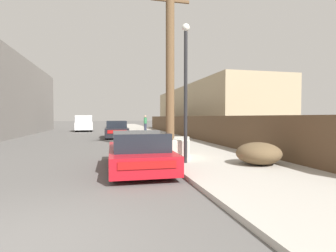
{
  "coord_description": "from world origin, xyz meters",
  "views": [
    {
      "loc": [
        1.15,
        -3.53,
        1.67
      ],
      "look_at": [
        3.68,
        7.09,
        1.29
      ],
      "focal_mm": 28.0,
      "sensor_mm": 36.0,
      "label": 1
    }
  ],
  "objects_px": {
    "street_lamp": "(186,83)",
    "pedestrian": "(145,123)",
    "utility_pole": "(170,66)",
    "parked_sports_car_red": "(139,152)",
    "discarded_fridge": "(182,148)",
    "brush_pile": "(259,153)",
    "car_parked_mid": "(116,130)",
    "pickup_truck": "(84,123)"
  },
  "relations": [
    {
      "from": "parked_sports_car_red",
      "to": "street_lamp",
      "type": "distance_m",
      "value": 2.78
    },
    {
      "from": "pickup_truck",
      "to": "brush_pile",
      "type": "bearing_deg",
      "value": 103.9
    },
    {
      "from": "discarded_fridge",
      "to": "pedestrian",
      "type": "height_order",
      "value": "pedestrian"
    },
    {
      "from": "discarded_fridge",
      "to": "brush_pile",
      "type": "distance_m",
      "value": 2.84
    },
    {
      "from": "discarded_fridge",
      "to": "car_parked_mid",
      "type": "bearing_deg",
      "value": 117.58
    },
    {
      "from": "parked_sports_car_red",
      "to": "utility_pole",
      "type": "distance_m",
      "value": 5.25
    },
    {
      "from": "discarded_fridge",
      "to": "car_parked_mid",
      "type": "distance_m",
      "value": 11.75
    },
    {
      "from": "pickup_truck",
      "to": "car_parked_mid",
      "type": "bearing_deg",
      "value": 104.07
    },
    {
      "from": "pickup_truck",
      "to": "brush_pile",
      "type": "xyz_separation_m",
      "value": [
        7.28,
        -24.43,
        -0.44
      ]
    },
    {
      "from": "car_parked_mid",
      "to": "brush_pile",
      "type": "bearing_deg",
      "value": -72.62
    },
    {
      "from": "discarded_fridge",
      "to": "street_lamp",
      "type": "bearing_deg",
      "value": -81.83
    },
    {
      "from": "discarded_fridge",
      "to": "parked_sports_car_red",
      "type": "distance_m",
      "value": 2.2
    },
    {
      "from": "utility_pole",
      "to": "brush_pile",
      "type": "distance_m",
      "value": 5.81
    },
    {
      "from": "car_parked_mid",
      "to": "parked_sports_car_red",
      "type": "bearing_deg",
      "value": -88.21
    },
    {
      "from": "car_parked_mid",
      "to": "street_lamp",
      "type": "xyz_separation_m",
      "value": [
        1.8,
        -12.7,
        2.18
      ]
    },
    {
      "from": "discarded_fridge",
      "to": "parked_sports_car_red",
      "type": "bearing_deg",
      "value": -126.76
    },
    {
      "from": "pickup_truck",
      "to": "brush_pile",
      "type": "height_order",
      "value": "pickup_truck"
    },
    {
      "from": "discarded_fridge",
      "to": "pickup_truck",
      "type": "bearing_deg",
      "value": 121.02
    },
    {
      "from": "pickup_truck",
      "to": "brush_pile",
      "type": "relative_size",
      "value": 3.71
    },
    {
      "from": "parked_sports_car_red",
      "to": "street_lamp",
      "type": "height_order",
      "value": "street_lamp"
    },
    {
      "from": "parked_sports_car_red",
      "to": "pedestrian",
      "type": "relative_size",
      "value": 2.55
    },
    {
      "from": "utility_pole",
      "to": "pickup_truck",
      "type": "bearing_deg",
      "value": 104.83
    },
    {
      "from": "utility_pole",
      "to": "parked_sports_car_red",
      "type": "bearing_deg",
      "value": -118.39
    },
    {
      "from": "brush_pile",
      "to": "parked_sports_car_red",
      "type": "bearing_deg",
      "value": 169.34
    },
    {
      "from": "discarded_fridge",
      "to": "pedestrian",
      "type": "xyz_separation_m",
      "value": [
        1.45,
        19.16,
        0.52
      ]
    },
    {
      "from": "car_parked_mid",
      "to": "brush_pile",
      "type": "xyz_separation_m",
      "value": [
        4.01,
        -13.57,
        -0.15
      ]
    },
    {
      "from": "pickup_truck",
      "to": "utility_pole",
      "type": "bearing_deg",
      "value": 102.14
    },
    {
      "from": "parked_sports_car_red",
      "to": "pedestrian",
      "type": "distance_m",
      "value": 20.69
    },
    {
      "from": "pedestrian",
      "to": "pickup_truck",
      "type": "bearing_deg",
      "value": 153.93
    },
    {
      "from": "discarded_fridge",
      "to": "pedestrian",
      "type": "bearing_deg",
      "value": 103.51
    },
    {
      "from": "discarded_fridge",
      "to": "street_lamp",
      "type": "relative_size",
      "value": 0.41
    },
    {
      "from": "pickup_truck",
      "to": "pedestrian",
      "type": "bearing_deg",
      "value": 151.24
    },
    {
      "from": "parked_sports_car_red",
      "to": "brush_pile",
      "type": "height_order",
      "value": "parked_sports_car_red"
    },
    {
      "from": "utility_pole",
      "to": "street_lamp",
      "type": "distance_m",
      "value": 3.55
    },
    {
      "from": "parked_sports_car_red",
      "to": "pickup_truck",
      "type": "bearing_deg",
      "value": 99.4
    },
    {
      "from": "brush_pile",
      "to": "pedestrian",
      "type": "xyz_separation_m",
      "value": [
        -0.57,
        21.15,
        0.52
      ]
    },
    {
      "from": "parked_sports_car_red",
      "to": "pickup_truck",
      "type": "relative_size",
      "value": 0.81
    },
    {
      "from": "parked_sports_car_red",
      "to": "pedestrian",
      "type": "xyz_separation_m",
      "value": [
        3.24,
        20.43,
        0.45
      ]
    },
    {
      "from": "street_lamp",
      "to": "pedestrian",
      "type": "xyz_separation_m",
      "value": [
        1.64,
        20.28,
        -1.81
      ]
    },
    {
      "from": "car_parked_mid",
      "to": "utility_pole",
      "type": "relative_size",
      "value": 0.55
    },
    {
      "from": "utility_pole",
      "to": "street_lamp",
      "type": "xyz_separation_m",
      "value": [
        -0.29,
        -3.34,
        -1.18
      ]
    },
    {
      "from": "brush_pile",
      "to": "pickup_truck",
      "type": "bearing_deg",
      "value": 106.6
    }
  ]
}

